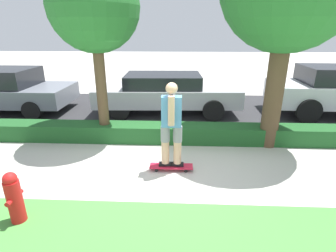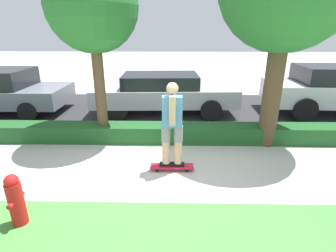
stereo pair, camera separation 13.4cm
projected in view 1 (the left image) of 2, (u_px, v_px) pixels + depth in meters
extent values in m
plane|color=#BCB7AD|center=(164.00, 172.00, 5.29)|extent=(60.00, 60.00, 0.00)
cube|color=#2D2D30|center=(171.00, 111.00, 9.22)|extent=(18.51, 5.00, 0.01)
cube|color=#1E5123|center=(167.00, 133.00, 6.71)|extent=(18.51, 0.60, 0.44)
cube|color=red|center=(171.00, 166.00, 5.36)|extent=(0.88, 0.24, 0.02)
cylinder|color=black|center=(186.00, 171.00, 5.28)|extent=(0.07, 0.04, 0.07)
cylinder|color=black|center=(186.00, 166.00, 5.44)|extent=(0.07, 0.04, 0.07)
cylinder|color=black|center=(156.00, 170.00, 5.30)|extent=(0.07, 0.04, 0.07)
cylinder|color=black|center=(157.00, 166.00, 5.47)|extent=(0.07, 0.04, 0.07)
cube|color=black|center=(165.00, 164.00, 5.35)|extent=(0.26, 0.09, 0.07)
cylinder|color=tan|center=(165.00, 145.00, 5.20)|extent=(0.16, 0.16, 0.80)
cylinder|color=gray|center=(165.00, 134.00, 5.11)|extent=(0.18, 0.18, 0.32)
cube|color=black|center=(177.00, 164.00, 5.34)|extent=(0.26, 0.09, 0.07)
cylinder|color=tan|center=(177.00, 145.00, 5.19)|extent=(0.16, 0.16, 0.80)
cylinder|color=gray|center=(178.00, 134.00, 5.10)|extent=(0.18, 0.18, 0.32)
cube|color=#4C84B7|center=(172.00, 111.00, 4.95)|extent=(0.38, 0.21, 0.59)
cylinder|color=tan|center=(171.00, 111.00, 4.78)|extent=(0.12, 0.12, 0.55)
cylinder|color=tan|center=(172.00, 106.00, 5.08)|extent=(0.12, 0.12, 0.55)
sphere|color=tan|center=(172.00, 88.00, 4.80)|extent=(0.22, 0.22, 0.22)
cylinder|color=brown|center=(102.00, 90.00, 6.41)|extent=(0.26, 0.26, 2.64)
sphere|color=#286B2D|center=(94.00, 6.00, 5.76)|extent=(2.05, 2.05, 2.05)
cylinder|color=brown|center=(275.00, 89.00, 6.06)|extent=(0.42, 0.42, 2.85)
cube|color=slate|center=(6.00, 94.00, 9.12)|extent=(4.47, 1.99, 0.58)
cylinder|color=black|center=(32.00, 110.00, 8.31)|extent=(0.60, 0.24, 0.60)
cylinder|color=black|center=(58.00, 96.00, 10.01)|extent=(0.60, 0.24, 0.60)
cube|color=#B7B7BC|center=(167.00, 95.00, 8.92)|extent=(4.83, 2.01, 0.57)
cube|color=black|center=(163.00, 80.00, 8.75)|extent=(2.54, 1.70, 0.41)
cylinder|color=black|center=(213.00, 110.00, 8.17)|extent=(0.67, 0.22, 0.67)
cylinder|color=black|center=(208.00, 97.00, 9.73)|extent=(0.67, 0.22, 0.67)
cylinder|color=black|center=(120.00, 109.00, 8.29)|extent=(0.67, 0.22, 0.67)
cylinder|color=black|center=(129.00, 96.00, 9.86)|extent=(0.67, 0.22, 0.67)
cylinder|color=black|center=(308.00, 111.00, 7.98)|extent=(0.75, 0.23, 0.75)
cylinder|color=black|center=(286.00, 97.00, 9.67)|extent=(0.75, 0.23, 0.75)
cylinder|color=red|center=(15.00, 202.00, 3.84)|extent=(0.22, 0.22, 0.68)
sphere|color=red|center=(10.00, 179.00, 3.70)|extent=(0.20, 0.20, 0.20)
cylinder|color=red|center=(10.00, 202.00, 3.71)|extent=(0.08, 0.13, 0.08)
cylinder|color=red|center=(19.00, 193.00, 3.92)|extent=(0.08, 0.13, 0.08)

